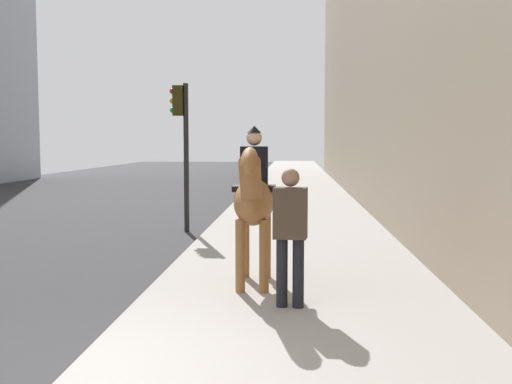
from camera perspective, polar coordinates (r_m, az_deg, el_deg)
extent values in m
ellipsoid|color=brown|center=(8.48, -0.19, -0.89)|extent=(1.50, 0.57, 0.66)
cylinder|color=brown|center=(8.12, 0.76, -6.07)|extent=(0.13, 0.13, 0.99)
cylinder|color=brown|center=(8.14, -1.50, -6.04)|extent=(0.13, 0.13, 0.99)
cylinder|color=brown|center=(9.01, 1.00, -4.99)|extent=(0.13, 0.13, 0.99)
cylinder|color=brown|center=(9.03, -1.04, -4.98)|extent=(0.13, 0.13, 0.99)
cylinder|color=brown|center=(7.68, -0.52, 1.13)|extent=(0.63, 0.28, 0.68)
ellipsoid|color=brown|center=(7.46, -0.63, 2.93)|extent=(0.63, 0.22, 0.49)
cylinder|color=black|center=(9.20, 0.07, -1.07)|extent=(0.28, 0.10, 0.55)
cube|color=black|center=(8.51, -0.17, 0.36)|extent=(0.44, 0.60, 0.08)
cube|color=black|center=(8.49, -0.17, 2.48)|extent=(0.28, 0.38, 0.55)
sphere|color=#D8AD8C|center=(8.49, -0.17, 5.14)|extent=(0.22, 0.22, 0.22)
cone|color=black|center=(8.49, -0.17, 5.95)|extent=(0.20, 0.20, 0.10)
cylinder|color=black|center=(7.45, 2.47, -7.61)|extent=(0.14, 0.14, 0.85)
cylinder|color=black|center=(7.43, 4.01, -7.65)|extent=(0.14, 0.14, 0.85)
cube|color=#3F3326|center=(7.31, 3.26, -2.00)|extent=(0.30, 0.42, 0.62)
sphere|color=#8C664C|center=(7.28, 3.28, 1.37)|extent=(0.22, 0.22, 0.22)
cylinder|color=black|center=(14.34, -6.60, 3.17)|extent=(0.12, 0.12, 3.50)
cube|color=#2D280C|center=(14.40, -7.37, 8.56)|extent=(0.20, 0.24, 0.70)
sphere|color=red|center=(14.44, -7.89, 9.42)|extent=(0.14, 0.14, 0.14)
sphere|color=orange|center=(14.42, -7.88, 8.55)|extent=(0.14, 0.14, 0.14)
sphere|color=green|center=(14.41, -7.87, 7.67)|extent=(0.14, 0.14, 0.14)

